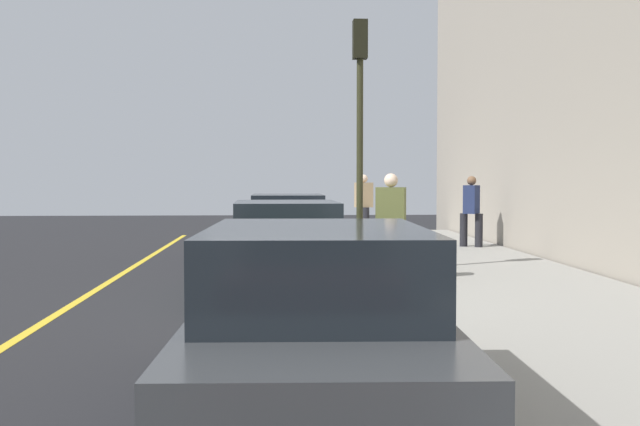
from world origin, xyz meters
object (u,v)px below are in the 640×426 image
Objects in this scene: parked_car_charcoal at (316,323)px; pedestrian_olive_coat at (391,223)px; pedestrian_navy_coat at (471,209)px; rolling_suitcase at (387,265)px; parked_car_green at (286,248)px; parked_car_navy at (287,227)px; pedestrian_tan_coat at (364,203)px; traffic_light_pole at (360,104)px.

parked_car_charcoal is 7.36m from pedestrian_olive_coat.
pedestrian_navy_coat is 7.48m from rolling_suitcase.
parked_car_charcoal is 6.48m from parked_car_green.
parked_car_navy is 2.39× the size of pedestrian_olive_coat.
pedestrian_tan_coat is at bearing -24.53° from parked_car_navy.
pedestrian_tan_coat is at bearing -7.73° from parked_car_charcoal.
parked_car_green is at bearing 145.33° from pedestrian_navy_coat.
parked_car_charcoal is at bearing -178.72° from parked_car_green.
traffic_light_pole reaches higher than parked_car_green.
pedestrian_olive_coat is at bearing 176.13° from pedestrian_tan_coat.
parked_car_green is at bearing 166.96° from pedestrian_tan_coat.
rolling_suitcase is (-10.52, 0.81, -0.68)m from pedestrian_tan_coat.
rolling_suitcase is at bearing 175.58° from pedestrian_tan_coat.
traffic_light_pole is (-5.19, 3.41, 2.14)m from pedestrian_navy_coat.
parked_car_navy is at bearing 106.98° from pedestrian_navy_coat.
pedestrian_olive_coat is (0.68, -1.80, 0.36)m from parked_car_green.
parked_car_navy is 0.94× the size of traffic_light_pole.
pedestrian_olive_coat is at bearing -160.60° from parked_car_navy.
parked_car_charcoal is 14.18m from pedestrian_navy_coat.
parked_car_charcoal is 2.67× the size of pedestrian_olive_coat.
pedestrian_tan_coat is 10.57m from rolling_suitcase.
parked_car_navy is at bearing 155.47° from pedestrian_tan_coat.
pedestrian_navy_coat is at bearing -24.80° from rolling_suitcase.
parked_car_charcoal is at bearing 167.01° from pedestrian_olive_coat.
pedestrian_navy_coat is (1.43, -4.68, 0.35)m from parked_car_navy.
pedestrian_olive_coat is at bearing -158.06° from traffic_light_pole.
traffic_light_pole is at bearing 173.00° from pedestrian_tan_coat.
pedestrian_tan_coat reaches higher than parked_car_green.
parked_car_green is 1.69m from rolling_suitcase.
pedestrian_olive_coat reaches higher than parked_car_charcoal.
pedestrian_tan_coat is 10.01m from pedestrian_olive_coat.
parked_car_green is at bearing 178.90° from parked_car_navy.
parked_car_charcoal is 5.06× the size of rolling_suitcase.
rolling_suitcase is (6.63, -1.51, -0.31)m from parked_car_charcoal.
traffic_light_pole is 4.82× the size of rolling_suitcase.
traffic_light_pole is (1.73, -1.37, 2.49)m from parked_car_green.
parked_car_green and parked_car_navy have the same top height.
rolling_suitcase is at bearing -163.76° from parked_car_navy.
pedestrian_navy_coat is 0.39× the size of traffic_light_pole.
parked_car_navy is at bearing 0.19° from parked_car_charcoal.
parked_car_green is 8.42m from pedestrian_navy_coat.
pedestrian_tan_coat is 4.41m from pedestrian_navy_coat.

